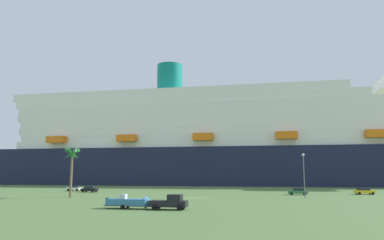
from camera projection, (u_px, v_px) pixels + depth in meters
ground_plane at (218, 191)px, 105.04m from camera, size 600.00×600.00×0.00m
cruise_ship at (245, 146)px, 153.09m from camera, size 268.55×41.80×60.14m
pickup_truck at (170, 202)px, 52.56m from camera, size 5.61×2.31×2.20m
small_boat_on_trailer at (132, 202)px, 53.85m from camera, size 8.73×2.28×2.15m
palm_tree at (72, 157)px, 79.33m from camera, size 3.75×3.66×10.87m
street_lamp at (304, 170)px, 75.81m from camera, size 0.56×0.56×9.40m
parked_car_black_coupe at (90, 189)px, 97.57m from camera, size 4.58×2.12×1.58m
parked_car_yellow_taxi at (364, 191)px, 87.62m from camera, size 4.95×2.63×1.58m
parked_car_green_wagon at (298, 191)px, 86.17m from camera, size 4.68×2.17×1.58m
parked_car_white_van at (75, 188)px, 103.73m from camera, size 4.28×2.19×1.58m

